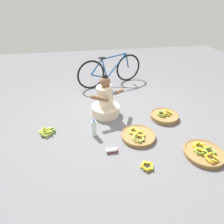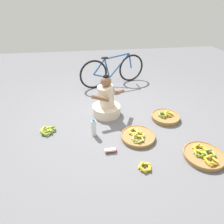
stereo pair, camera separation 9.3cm
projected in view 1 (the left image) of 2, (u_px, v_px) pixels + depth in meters
The scene contains 10 objects.
ground_plane at pixel (110, 123), 3.52m from camera, with size 10.00×10.00×0.00m, color slate.
vendor_woman_front at pixel (106, 103), 3.62m from camera, with size 0.64×0.52×0.80m.
bicycle_leaning at pixel (110, 71), 4.77m from camera, with size 1.63×0.58×0.73m.
banana_basket_front_center at pixel (204, 153), 2.81m from camera, with size 0.57×0.57×0.14m.
banana_basket_near_bicycle at pixel (138, 136), 3.14m from camera, with size 0.55×0.55×0.13m.
banana_basket_front_right at pixel (164, 116), 3.62m from camera, with size 0.51×0.51×0.15m.
loose_bananas_back_left at pixel (47, 132), 3.24m from camera, with size 0.28×0.29×0.10m.
loose_bananas_mid_right at pixel (147, 166), 2.61m from camera, with size 0.21×0.21×0.09m.
water_bottle at pixel (94, 128), 3.14m from camera, with size 0.08×0.08×0.30m.
packet_carton_stack at pixel (112, 150), 2.87m from camera, with size 0.18×0.07×0.06m.
Camera 1 is at (-0.46, -2.85, 2.02)m, focal length 31.55 mm.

